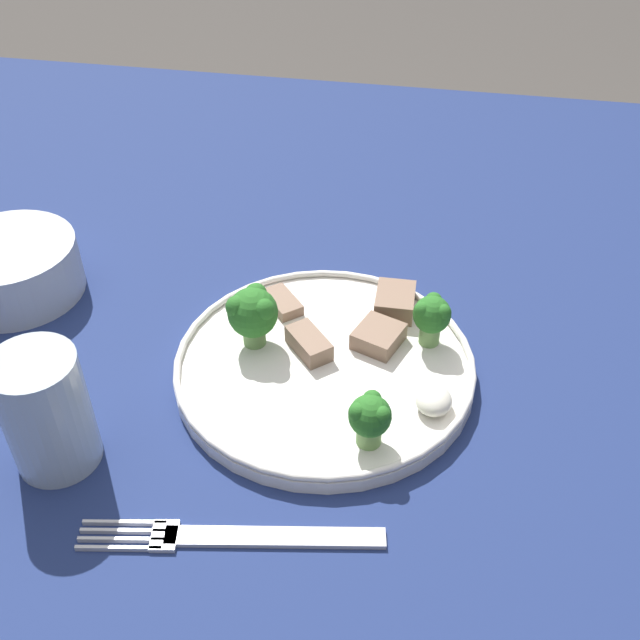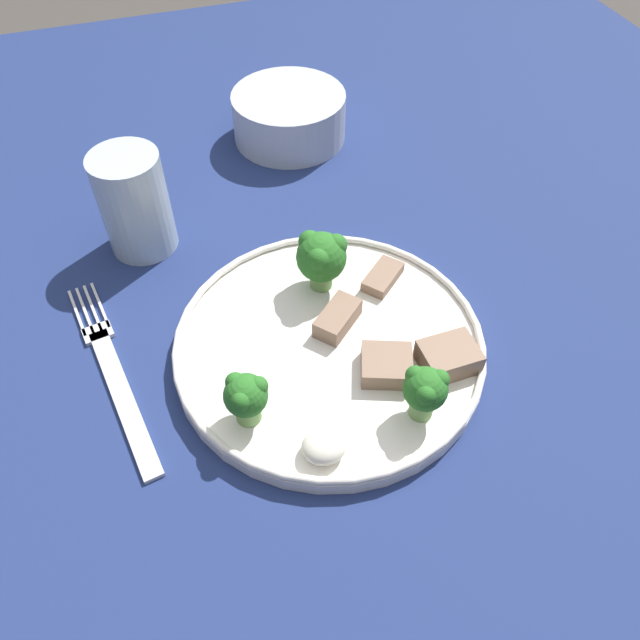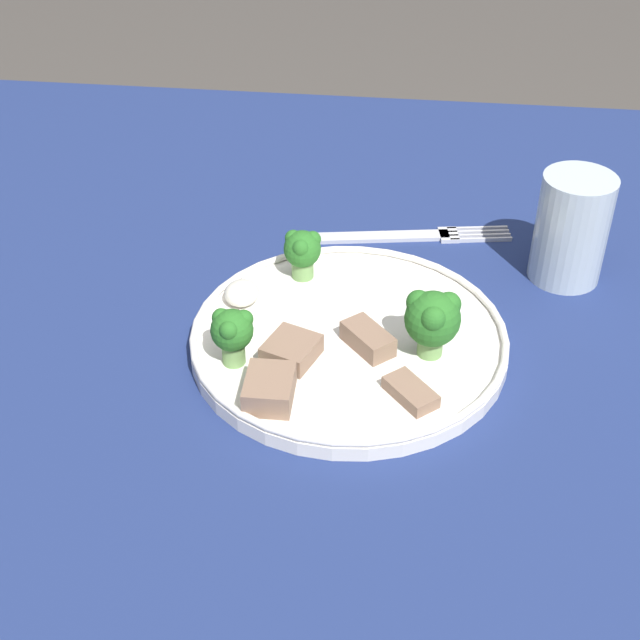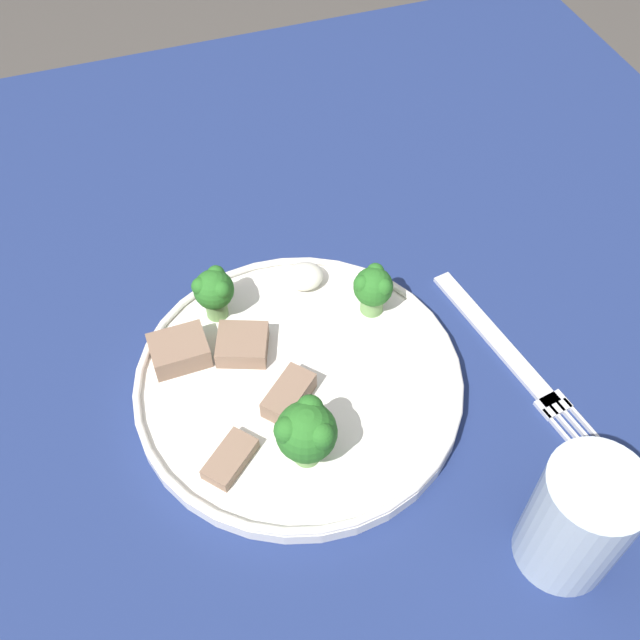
{
  "view_description": "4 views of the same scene",
  "coord_description": "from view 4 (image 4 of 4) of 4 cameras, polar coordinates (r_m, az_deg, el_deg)",
  "views": [
    {
      "loc": [
        -0.51,
        -0.17,
        1.2
      ],
      "look_at": [
        -0.05,
        -0.08,
        0.81
      ],
      "focal_mm": 42.0,
      "sensor_mm": 36.0,
      "label": 1
    },
    {
      "loc": [
        -0.17,
        -0.39,
        1.17
      ],
      "look_at": [
        -0.07,
        -0.09,
        0.8
      ],
      "focal_mm": 35.0,
      "sensor_mm": 36.0,
      "label": 2
    },
    {
      "loc": [
        0.5,
        -0.05,
        1.21
      ],
      "look_at": [
        -0.04,
        -0.11,
        0.8
      ],
      "focal_mm": 50.0,
      "sensor_mm": 36.0,
      "label": 3
    },
    {
      "loc": [
        0.03,
        0.22,
        1.25
      ],
      "look_at": [
        -0.09,
        -0.12,
        0.8
      ],
      "focal_mm": 42.0,
      "sensor_mm": 36.0,
      "label": 4
    }
  ],
  "objects": [
    {
      "name": "table",
      "position": [
        0.62,
        -4.15,
        -18.06
      ],
      "size": [
        1.12,
        1.2,
        0.76
      ],
      "color": "navy",
      "rests_on": "ground_plane"
    },
    {
      "name": "dinner_plate",
      "position": [
        0.58,
        -1.62,
        -4.76
      ],
      "size": [
        0.25,
        0.25,
        0.02
      ],
      "color": "white",
      "rests_on": "table"
    },
    {
      "name": "fork",
      "position": [
        0.62,
        14.59,
        -3.02
      ],
      "size": [
        0.05,
        0.21,
        0.0
      ],
      "color": "silver",
      "rests_on": "table"
    },
    {
      "name": "drinking_glass",
      "position": [
        0.51,
        18.92,
        -14.46
      ],
      "size": [
        0.06,
        0.06,
        0.1
      ],
      "color": "#B2C1CC",
      "rests_on": "table"
    },
    {
      "name": "broccoli_floret_near_rim_left",
      "position": [
        0.51,
        -1.05,
        -8.51
      ],
      "size": [
        0.04,
        0.04,
        0.05
      ],
      "color": "#709E56",
      "rests_on": "dinner_plate"
    },
    {
      "name": "broccoli_floret_center_left",
      "position": [
        0.6,
        4.07,
        2.48
      ],
      "size": [
        0.03,
        0.03,
        0.04
      ],
      "color": "#709E56",
      "rests_on": "dinner_plate"
    },
    {
      "name": "broccoli_floret_back_left",
      "position": [
        0.6,
        -8.09,
        2.24
      ],
      "size": [
        0.03,
        0.03,
        0.05
      ],
      "color": "#709E56",
      "rests_on": "dinner_plate"
    },
    {
      "name": "meat_slice_front_slice",
      "position": [
        0.59,
        -5.93,
        -1.87
      ],
      "size": [
        0.05,
        0.05,
        0.02
      ],
      "color": "#846651",
      "rests_on": "dinner_plate"
    },
    {
      "name": "meat_slice_middle_slice",
      "position": [
        0.54,
        -6.86,
        -10.46
      ],
      "size": [
        0.05,
        0.04,
        0.01
      ],
      "color": "#846651",
      "rests_on": "dinner_plate"
    },
    {
      "name": "meat_slice_rear_slice",
      "position": [
        0.59,
        -10.67,
        -2.29
      ],
      "size": [
        0.04,
        0.04,
        0.02
      ],
      "color": "#846651",
      "rests_on": "dinner_plate"
    },
    {
      "name": "meat_slice_edge_slice",
      "position": [
        0.56,
        -2.39,
        -5.74
      ],
      "size": [
        0.05,
        0.05,
        0.02
      ],
      "color": "#846651",
      "rests_on": "dinner_plate"
    },
    {
      "name": "sauce_dollop",
      "position": [
        0.63,
        -1.19,
        3.35
      ],
      "size": [
        0.03,
        0.03,
        0.02
      ],
      "color": "silver",
      "rests_on": "dinner_plate"
    }
  ]
}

